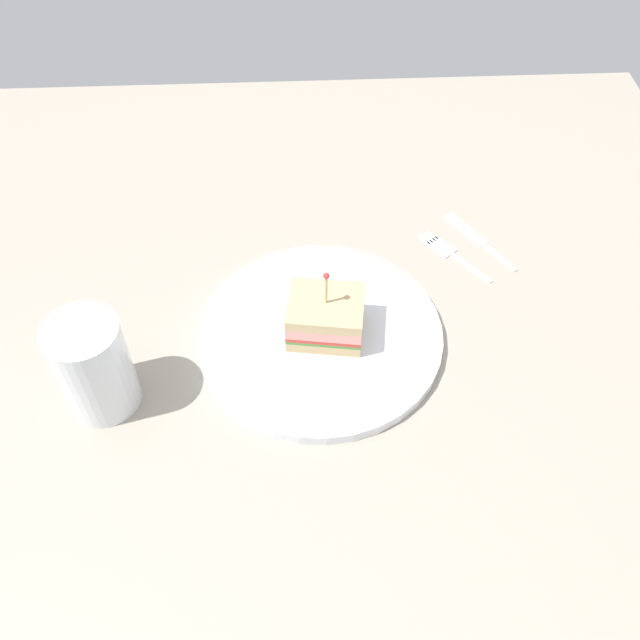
% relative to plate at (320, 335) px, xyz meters
% --- Properties ---
extents(ground_plane, '(1.09, 1.09, 0.02)m').
position_rel_plate_xyz_m(ground_plane, '(0.00, 0.00, -0.02)').
color(ground_plane, '#9E9384').
extents(plate, '(0.28, 0.28, 0.01)m').
position_rel_plate_xyz_m(plate, '(0.00, 0.00, 0.00)').
color(plate, white).
rests_on(plate, ground_plane).
extents(sandwich_half_center, '(0.08, 0.09, 0.09)m').
position_rel_plate_xyz_m(sandwich_half_center, '(0.00, 0.01, 0.03)').
color(sandwich_half_center, tan).
rests_on(sandwich_half_center, plate).
extents(drink_glass, '(0.08, 0.08, 0.12)m').
position_rel_plate_xyz_m(drink_glass, '(0.07, -0.23, 0.05)').
color(drink_glass, gold).
rests_on(drink_glass, ground_plane).
extents(fork, '(0.10, 0.08, 0.00)m').
position_rel_plate_xyz_m(fork, '(-0.13, 0.17, -0.01)').
color(fork, silver).
rests_on(fork, ground_plane).
extents(knife, '(0.11, 0.08, 0.00)m').
position_rel_plate_xyz_m(knife, '(-0.16, 0.21, -0.01)').
color(knife, silver).
rests_on(knife, ground_plane).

